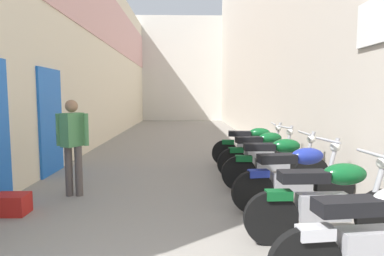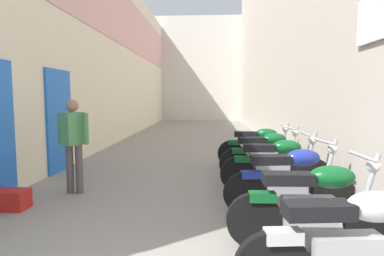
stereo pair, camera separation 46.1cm
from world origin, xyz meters
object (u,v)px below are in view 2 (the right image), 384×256
object	(u,v)px
motorcycle_third	(290,178)
plastic_crate	(12,200)
motorcycle_second	(315,203)
motorcycle_fifth	(266,153)
motorcycle_fourth	(276,163)
motorcycle_nearest	(353,242)
pedestrian_mid_alley	(74,139)
motorcycle_sixth	(258,146)

from	to	relation	value
motorcycle_third	plastic_crate	bearing A→B (deg)	-179.12
motorcycle_second	motorcycle_fifth	distance (m)	3.02
motorcycle_fourth	motorcycle_nearest	bearing A→B (deg)	-90.00
motorcycle_second	motorcycle_third	size ratio (longest dim) A/B	1.01
motorcycle_fifth	pedestrian_mid_alley	xyz separation A→B (m)	(-3.38, -1.21, 0.42)
motorcycle_second	pedestrian_mid_alley	size ratio (longest dim) A/B	1.18
motorcycle_fourth	motorcycle_sixth	distance (m)	1.96
motorcycle_third	motorcycle_fourth	world-z (taller)	same
motorcycle_nearest	motorcycle_second	xyz separation A→B (m)	(0.00, 0.93, 0.00)
motorcycle_third	motorcycle_fifth	world-z (taller)	same
motorcycle_third	motorcycle_sixth	bearing A→B (deg)	90.00
motorcycle_fourth	motorcycle_second	bearing A→B (deg)	-90.00
motorcycle_fourth	plastic_crate	distance (m)	4.12
motorcycle_second	motorcycle_sixth	size ratio (longest dim) A/B	1.00
motorcycle_sixth	plastic_crate	xyz separation A→B (m)	(-3.97, -3.02, -0.36)
motorcycle_nearest	motorcycle_second	world-z (taller)	same
motorcycle_fifth	plastic_crate	world-z (taller)	motorcycle_fifth
motorcycle_fifth	motorcycle_sixth	xyz separation A→B (m)	(0.00, 0.98, 0.00)
motorcycle_third	motorcycle_fifth	distance (m)	1.98
pedestrian_mid_alley	plastic_crate	world-z (taller)	pedestrian_mid_alley
motorcycle_fourth	pedestrian_mid_alley	bearing A→B (deg)	-176.19
motorcycle_fifth	pedestrian_mid_alley	distance (m)	3.62
motorcycle_nearest	plastic_crate	distance (m)	4.42
motorcycle_fifth	pedestrian_mid_alley	bearing A→B (deg)	-160.37
motorcycle_second	motorcycle_third	world-z (taller)	same
motorcycle_second	pedestrian_mid_alley	xyz separation A→B (m)	(-3.38, 1.82, 0.42)
motorcycle_fourth	plastic_crate	xyz separation A→B (m)	(-3.97, -1.06, -0.36)
motorcycle_third	motorcycle_fifth	size ratio (longest dim) A/B	1.00
pedestrian_mid_alley	plastic_crate	distance (m)	1.28
motorcycle_sixth	motorcycle_fifth	bearing A→B (deg)	-90.00
motorcycle_fourth	motorcycle_sixth	size ratio (longest dim) A/B	1.00
motorcycle_third	pedestrian_mid_alley	world-z (taller)	pedestrian_mid_alley
motorcycle_second	motorcycle_third	distance (m)	1.05
motorcycle_fifth	motorcycle_sixth	bearing A→B (deg)	90.00
pedestrian_mid_alley	motorcycle_fifth	bearing A→B (deg)	19.63
motorcycle_third	motorcycle_sixth	size ratio (longest dim) A/B	1.00
motorcycle_third	motorcycle_fifth	bearing A→B (deg)	90.00
motorcycle_nearest	motorcycle_third	bearing A→B (deg)	90.00
motorcycle_nearest	plastic_crate	xyz separation A→B (m)	(-3.97, 1.92, -0.36)
motorcycle_nearest	motorcycle_sixth	distance (m)	4.94
motorcycle_second	pedestrian_mid_alley	distance (m)	3.86
motorcycle_fifth	pedestrian_mid_alley	size ratio (longest dim) A/B	1.17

